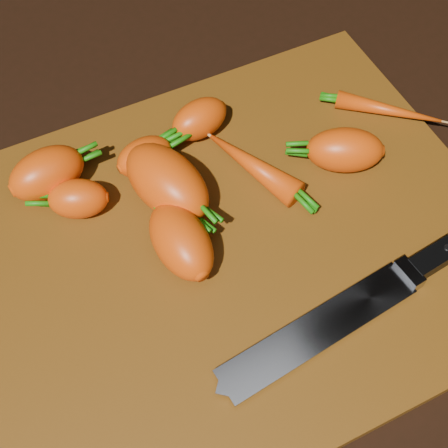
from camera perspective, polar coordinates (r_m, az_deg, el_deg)
name	(u,v)px	position (r m, az deg, el deg)	size (l,w,h in m)	color
ground	(229,252)	(0.59, 0.43, -2.57)	(2.00, 2.00, 0.01)	black
cutting_board	(229,246)	(0.58, 0.43, -2.02)	(0.50, 0.40, 0.01)	brown
carrot_0	(47,173)	(0.61, -15.89, 4.49)	(0.07, 0.05, 0.05)	#E9490A
carrot_1	(78,199)	(0.59, -13.19, 2.26)	(0.06, 0.04, 0.04)	#E9490A
carrot_2	(167,182)	(0.58, -5.23, 3.84)	(0.10, 0.06, 0.06)	#E9490A
carrot_3	(181,241)	(0.55, -3.94, -1.57)	(0.08, 0.05, 0.05)	#E9490A
carrot_4	(200,119)	(0.64, -2.25, 9.58)	(0.06, 0.04, 0.04)	#E9490A
carrot_5	(145,157)	(0.61, -7.27, 6.12)	(0.06, 0.04, 0.04)	#E9490A
carrot_6	(345,150)	(0.62, 10.99, 6.65)	(0.08, 0.04, 0.04)	#E9490A
carrot_7	(388,110)	(0.68, 14.80, 10.05)	(0.11, 0.02, 0.02)	#E9490A
carrot_8	(252,165)	(0.61, 2.61, 5.42)	(0.11, 0.03, 0.03)	#E9490A
knife	(336,319)	(0.54, 10.20, -8.55)	(0.31, 0.06, 0.02)	gray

